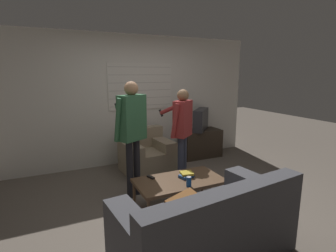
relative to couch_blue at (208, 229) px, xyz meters
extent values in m
plane|color=#665B51|center=(0.27, 1.11, -0.32)|extent=(16.00, 16.00, 0.00)
cube|color=silver|center=(0.27, 3.14, 0.95)|extent=(5.20, 0.06, 2.55)
cube|color=silver|center=(0.41, 3.10, 1.22)|extent=(1.33, 0.02, 0.91)
cube|color=#A4A099|center=(0.41, 3.08, 0.85)|extent=(1.30, 0.00, 0.01)
cube|color=#A4A099|center=(0.41, 3.08, 1.00)|extent=(1.30, 0.00, 0.01)
cube|color=#A4A099|center=(0.41, 3.08, 1.15)|extent=(1.30, 0.00, 0.01)
cube|color=#A4A099|center=(0.41, 3.08, 1.30)|extent=(1.30, 0.00, 0.01)
cube|color=#A4A099|center=(0.41, 3.08, 1.45)|extent=(1.30, 0.00, 0.01)
cube|color=#A4A099|center=(0.41, 3.08, 1.60)|extent=(1.30, 0.00, 0.01)
cube|color=#424247|center=(0.00, 0.05, -0.10)|extent=(1.84, 1.03, 0.45)
cube|color=#424247|center=(0.03, -0.27, 0.32)|extent=(1.77, 0.39, 0.39)
cube|color=#424247|center=(-0.76, -0.04, 0.23)|extent=(0.33, 0.87, 0.20)
cube|color=#424247|center=(0.76, 0.13, 0.23)|extent=(0.33, 0.87, 0.20)
cube|color=#935B2D|center=(-0.31, 0.06, 0.23)|extent=(0.42, 0.34, 0.37)
cube|color=gray|center=(0.29, 2.48, -0.13)|extent=(0.93, 0.83, 0.40)
cube|color=gray|center=(0.27, 2.76, 0.27)|extent=(0.88, 0.26, 0.39)
cube|color=gray|center=(0.61, 2.50, 0.16)|extent=(0.29, 0.78, 0.18)
cube|color=gray|center=(-0.02, 2.46, 0.16)|extent=(0.29, 0.78, 0.18)
cube|color=brown|center=(0.21, 1.01, 0.06)|extent=(1.17, 0.64, 0.04)
cylinder|color=brown|center=(-0.34, 1.29, -0.14)|extent=(0.04, 0.04, 0.37)
cylinder|color=brown|center=(0.76, 1.29, -0.14)|extent=(0.04, 0.04, 0.37)
cylinder|color=brown|center=(-0.34, 0.73, -0.14)|extent=(0.04, 0.04, 0.37)
cylinder|color=brown|center=(0.76, 0.73, -0.14)|extent=(0.04, 0.04, 0.37)
cube|color=#33281E|center=(1.66, 2.82, -0.03)|extent=(0.88, 0.45, 0.60)
cube|color=#2D2D33|center=(1.66, 2.82, 0.50)|extent=(0.63, 0.65, 0.46)
cube|color=#3D4738|center=(1.59, 2.89, 0.50)|extent=(0.42, 0.45, 0.37)
cylinder|color=black|center=(-0.30, 1.59, 0.11)|extent=(0.10, 0.10, 0.86)
cylinder|color=black|center=(-0.17, 1.65, 0.11)|extent=(0.10, 0.10, 0.86)
cube|color=#336642|center=(-0.24, 1.62, 0.86)|extent=(0.44, 0.36, 0.65)
sphere|color=#A87A56|center=(-0.24, 1.62, 1.28)|extent=(0.20, 0.20, 0.20)
cylinder|color=#336642|center=(-0.45, 1.57, 0.85)|extent=(0.13, 0.18, 0.62)
cylinder|color=#336642|center=(-0.17, 1.98, 1.05)|extent=(0.33, 0.57, 0.28)
cube|color=black|center=(-0.30, 2.24, 0.95)|extent=(0.07, 0.08, 0.13)
cylinder|color=#33384C|center=(0.63, 1.76, 0.07)|extent=(0.10, 0.10, 0.79)
cylinder|color=#33384C|center=(0.73, 1.84, 0.07)|extent=(0.10, 0.10, 0.79)
cube|color=maroon|center=(0.68, 1.80, 0.76)|extent=(0.41, 0.38, 0.59)
sphere|color=#846042|center=(0.68, 1.80, 1.14)|extent=(0.19, 0.19, 0.19)
cylinder|color=maroon|center=(0.49, 1.71, 0.74)|extent=(0.15, 0.16, 0.56)
cylinder|color=maroon|center=(0.68, 2.13, 0.90)|extent=(0.39, 0.46, 0.30)
cube|color=black|center=(0.52, 2.33, 0.79)|extent=(0.08, 0.08, 0.13)
cube|color=#284C89|center=(0.33, 1.04, 0.10)|extent=(0.21, 0.17, 0.04)
cube|color=gold|center=(0.35, 1.05, 0.14)|extent=(0.19, 0.19, 0.03)
cylinder|color=#194C9E|center=(0.22, 0.77, 0.14)|extent=(0.07, 0.07, 0.12)
cylinder|color=silver|center=(0.22, 0.77, 0.21)|extent=(0.06, 0.06, 0.00)
cube|color=black|center=(-0.12, 1.23, 0.09)|extent=(0.08, 0.14, 0.02)
camera|label=1|loc=(-1.32, -1.92, 1.49)|focal=28.00mm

